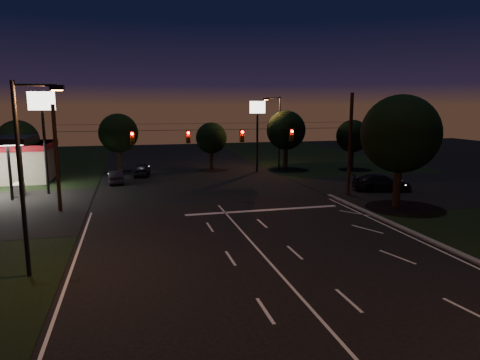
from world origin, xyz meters
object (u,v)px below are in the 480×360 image
object	(u,v)px
utility_pole_right	(348,195)
car_cross	(382,183)
tree_right_near	(399,135)
car_oncoming_b	(116,177)
car_oncoming_a	(142,169)

from	to	relation	value
utility_pole_right	car_cross	size ratio (longest dim) A/B	1.66
tree_right_near	utility_pole_right	bearing A→B (deg)	107.53
car_oncoming_b	tree_right_near	bearing A→B (deg)	139.67
utility_pole_right	tree_right_near	xyz separation A→B (m)	(1.53, -4.83, 5.68)
car_oncoming_a	car_cross	xyz separation A→B (m)	(21.50, -14.65, 0.06)
utility_pole_right	tree_right_near	size ratio (longest dim) A/B	1.03
utility_pole_right	car_oncoming_a	bearing A→B (deg)	138.35
tree_right_near	car_cross	xyz separation A→B (m)	(2.45, 5.77, -4.89)
tree_right_near	car_oncoming_b	bearing A→B (deg)	143.51
car_oncoming_b	car_cross	size ratio (longest dim) A/B	0.74
tree_right_near	car_cross	size ratio (longest dim) A/B	1.62
car_oncoming_a	car_cross	size ratio (longest dim) A/B	0.78
car_oncoming_a	car_cross	world-z (taller)	car_cross
car_oncoming_b	car_cross	bearing A→B (deg)	153.03
utility_pole_right	car_oncoming_a	size ratio (longest dim) A/B	2.12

